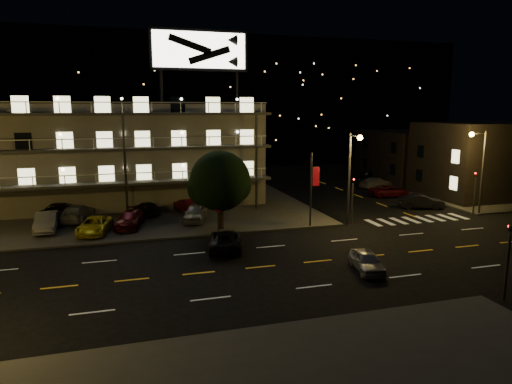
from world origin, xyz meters
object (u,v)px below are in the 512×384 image
object	(u,v)px
road_car_east	(367,261)
lot_car_2	(95,225)
road_car_west	(226,240)
lot_car_4	(195,213)
lot_car_7	(77,213)
tree	(220,183)
side_car_0	(421,201)

from	to	relation	value
road_car_east	lot_car_2	bearing A→B (deg)	152.45
lot_car_2	road_car_west	distance (m)	11.39
lot_car_2	lot_car_4	distance (m)	8.59
lot_car_4	lot_car_7	xyz separation A→B (m)	(-10.10, 2.96, -0.01)
tree	lot_car_2	xyz separation A→B (m)	(-10.01, 1.38, -3.24)
lot_car_7	side_car_0	bearing A→B (deg)	-173.60
tree	side_car_0	xyz separation A→B (m)	(21.42, 2.55, -3.31)
tree	lot_car_7	size ratio (longest dim) A/B	1.29
tree	road_car_west	world-z (taller)	tree
side_car_0	tree	bearing A→B (deg)	118.82
road_car_west	lot_car_7	bearing A→B (deg)	-32.09
lot_car_4	side_car_0	world-z (taller)	lot_car_4
side_car_0	lot_car_2	bearing A→B (deg)	114.15
road_car_east	side_car_0	bearing A→B (deg)	56.43
lot_car_4	side_car_0	xyz separation A→B (m)	(23.02, -0.62, -0.16)
lot_car_2	road_car_west	xyz separation A→B (m)	(9.32, -6.56, -0.11)
lot_car_7	tree	bearing A→B (deg)	164.92
tree	lot_car_2	distance (m)	10.61
lot_car_2	lot_car_7	distance (m)	5.04
lot_car_7	road_car_west	world-z (taller)	lot_car_7
lot_car_2	lot_car_4	world-z (taller)	lot_car_4
lot_car_7	road_car_east	bearing A→B (deg)	147.93
road_car_east	road_car_west	world-z (taller)	road_car_west
side_car_0	road_car_east	xyz separation A→B (m)	(-14.61, -14.70, -0.10)
lot_car_2	road_car_east	world-z (taller)	lot_car_2
lot_car_2	side_car_0	distance (m)	31.45
lot_car_2	road_car_east	xyz separation A→B (m)	(16.81, -13.53, -0.17)
side_car_0	road_car_east	distance (m)	20.73
lot_car_2	lot_car_4	bearing A→B (deg)	23.11
lot_car_4	lot_car_2	bearing A→B (deg)	-150.66
lot_car_7	road_car_west	bearing A→B (deg)	146.81
lot_car_2	road_car_east	distance (m)	21.58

